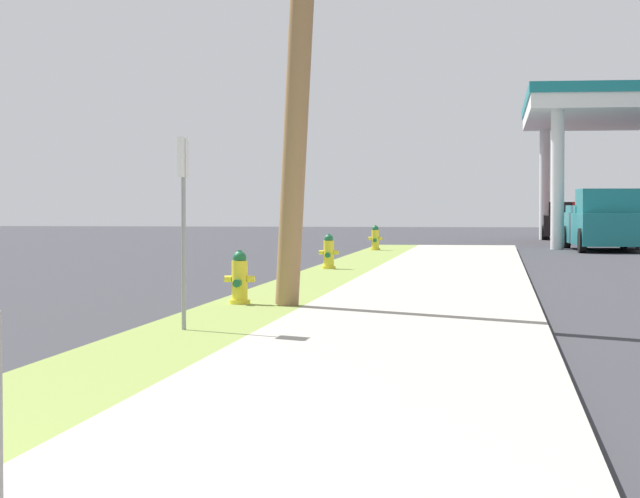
{
  "coord_description": "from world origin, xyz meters",
  "views": [
    {
      "loc": [
        4.02,
        -3.95,
        1.51
      ],
      "look_at": [
        1.25,
        16.42,
        0.8
      ],
      "focal_mm": 73.49,
      "sensor_mm": 36.0,
      "label": 1
    }
  ],
  "objects_px": {
    "fire_hydrant_second": "(240,281)",
    "street_sign_post": "(183,192)",
    "truck_teal_at_far_bay": "(604,222)",
    "fire_hydrant_third": "(329,254)",
    "fire_hydrant_fourth": "(375,239)",
    "car_red_by_near_pump": "(593,223)",
    "car_black_by_far_pump": "(564,222)"
  },
  "relations": [
    {
      "from": "fire_hydrant_second",
      "to": "fire_hydrant_third",
      "type": "xyz_separation_m",
      "value": [
        -0.03,
        9.87,
        0.0
      ]
    },
    {
      "from": "fire_hydrant_third",
      "to": "fire_hydrant_fourth",
      "type": "height_order",
      "value": "same"
    },
    {
      "from": "fire_hydrant_second",
      "to": "car_black_by_far_pump",
      "type": "bearing_deg",
      "value": 80.69
    },
    {
      "from": "car_black_by_far_pump",
      "to": "street_sign_post",
      "type": "bearing_deg",
      "value": -98.36
    },
    {
      "from": "car_black_by_far_pump",
      "to": "truck_teal_at_far_bay",
      "type": "bearing_deg",
      "value": -87.57
    },
    {
      "from": "fire_hydrant_second",
      "to": "fire_hydrant_third",
      "type": "relative_size",
      "value": 1.0
    },
    {
      "from": "fire_hydrant_second",
      "to": "street_sign_post",
      "type": "relative_size",
      "value": 0.35
    },
    {
      "from": "fire_hydrant_third",
      "to": "car_red_by_near_pump",
      "type": "xyz_separation_m",
      "value": [
        7.35,
        25.35,
        0.28
      ]
    },
    {
      "from": "fire_hydrant_third",
      "to": "truck_teal_at_far_bay",
      "type": "distance_m",
      "value": 16.57
    },
    {
      "from": "fire_hydrant_third",
      "to": "street_sign_post",
      "type": "relative_size",
      "value": 0.35
    },
    {
      "from": "fire_hydrant_fourth",
      "to": "street_sign_post",
      "type": "relative_size",
      "value": 0.35
    },
    {
      "from": "fire_hydrant_fourth",
      "to": "truck_teal_at_far_bay",
      "type": "height_order",
      "value": "truck_teal_at_far_bay"
    },
    {
      "from": "fire_hydrant_fourth",
      "to": "car_red_by_near_pump",
      "type": "xyz_separation_m",
      "value": [
        7.39,
        14.12,
        0.28
      ]
    },
    {
      "from": "fire_hydrant_third",
      "to": "car_black_by_far_pump",
      "type": "relative_size",
      "value": 0.17
    },
    {
      "from": "fire_hydrant_third",
      "to": "truck_teal_at_far_bay",
      "type": "xyz_separation_m",
      "value": [
        6.96,
        15.03,
        0.47
      ]
    },
    {
      "from": "car_red_by_near_pump",
      "to": "truck_teal_at_far_bay",
      "type": "xyz_separation_m",
      "value": [
        -0.38,
        -10.32,
        0.19
      ]
    },
    {
      "from": "fire_hydrant_third",
      "to": "car_black_by_far_pump",
      "type": "distance_m",
      "value": 29.55
    },
    {
      "from": "street_sign_post",
      "to": "car_red_by_near_pump",
      "type": "bearing_deg",
      "value": 79.51
    },
    {
      "from": "fire_hydrant_third",
      "to": "fire_hydrant_fourth",
      "type": "bearing_deg",
      "value": 90.23
    },
    {
      "from": "fire_hydrant_third",
      "to": "car_black_by_far_pump",
      "type": "xyz_separation_m",
      "value": [
        6.37,
        28.85,
        0.28
      ]
    },
    {
      "from": "fire_hydrant_second",
      "to": "fire_hydrant_fourth",
      "type": "xyz_separation_m",
      "value": [
        -0.07,
        21.1,
        0.0
      ]
    },
    {
      "from": "fire_hydrant_second",
      "to": "street_sign_post",
      "type": "xyz_separation_m",
      "value": [
        0.11,
        -3.71,
        1.19
      ]
    },
    {
      "from": "car_red_by_near_pump",
      "to": "truck_teal_at_far_bay",
      "type": "relative_size",
      "value": 0.84
    },
    {
      "from": "fire_hydrant_second",
      "to": "car_red_by_near_pump",
      "type": "xyz_separation_m",
      "value": [
        7.32,
        35.22,
        0.28
      ]
    },
    {
      "from": "fire_hydrant_fourth",
      "to": "car_black_by_far_pump",
      "type": "xyz_separation_m",
      "value": [
        6.42,
        17.62,
        0.28
      ]
    },
    {
      "from": "car_red_by_near_pump",
      "to": "car_black_by_far_pump",
      "type": "relative_size",
      "value": 1.02
    },
    {
      "from": "truck_teal_at_far_bay",
      "to": "fire_hydrant_third",
      "type": "bearing_deg",
      "value": -114.85
    },
    {
      "from": "fire_hydrant_second",
      "to": "car_red_by_near_pump",
      "type": "height_order",
      "value": "car_red_by_near_pump"
    },
    {
      "from": "car_black_by_far_pump",
      "to": "fire_hydrant_third",
      "type": "bearing_deg",
      "value": -102.46
    },
    {
      "from": "fire_hydrant_second",
      "to": "fire_hydrant_third",
      "type": "distance_m",
      "value": 9.87
    },
    {
      "from": "street_sign_post",
      "to": "truck_teal_at_far_bay",
      "type": "height_order",
      "value": "street_sign_post"
    },
    {
      "from": "truck_teal_at_far_bay",
      "to": "car_red_by_near_pump",
      "type": "bearing_deg",
      "value": 87.87
    }
  ]
}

